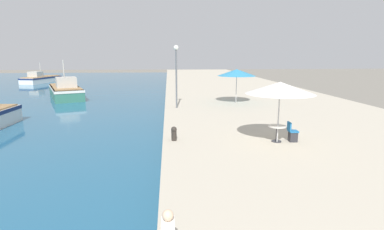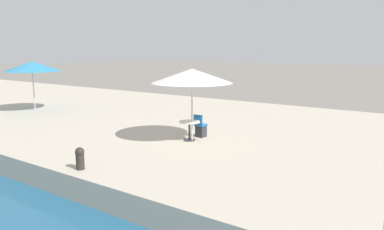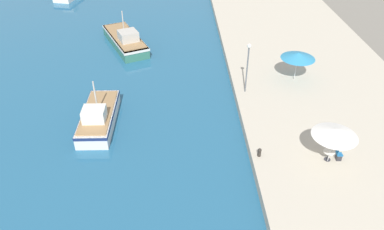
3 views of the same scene
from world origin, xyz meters
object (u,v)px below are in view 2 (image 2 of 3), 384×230
at_px(cafe_umbrella_white, 32,66).
at_px(cafe_table, 189,127).
at_px(cafe_chair_left, 201,129).
at_px(mooring_bollard, 80,158).
at_px(cafe_umbrella_pink, 192,76).

distance_m(cafe_umbrella_white, cafe_table, 11.35).
bearing_deg(cafe_table, cafe_umbrella_white, 86.69).
bearing_deg(cafe_table, cafe_chair_left, -1.87).
xyz_separation_m(cafe_umbrella_white, cafe_chair_left, (0.08, -11.19, -2.15)).
distance_m(cafe_umbrella_white, mooring_bollard, 12.03).
xyz_separation_m(cafe_umbrella_pink, mooring_bollard, (-4.61, 0.70, -2.11)).
bearing_deg(cafe_umbrella_pink, cafe_chair_left, 8.33).
height_order(cafe_chair_left, mooring_bollard, cafe_chair_left).
xyz_separation_m(cafe_umbrella_pink, cafe_table, (0.02, 0.13, -1.93)).
distance_m(cafe_chair_left, mooring_bollard, 5.39).
distance_m(cafe_table, mooring_bollard, 4.67).
relative_size(cafe_umbrella_white, cafe_chair_left, 3.39).
distance_m(cafe_umbrella_pink, mooring_bollard, 5.12).
xyz_separation_m(cafe_table, cafe_chair_left, (0.72, -0.02, -0.21)).
height_order(cafe_umbrella_white, mooring_bollard, cafe_umbrella_white).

